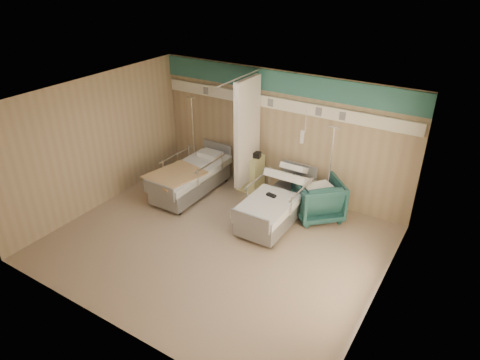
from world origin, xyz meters
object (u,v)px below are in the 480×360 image
Objects in this scene: visitor_armchair at (318,199)px; bed_right at (276,207)px; bed_left at (191,181)px; bedside_cabinet at (251,172)px; iv_stand_right at (327,194)px; iv_stand_left at (195,160)px.

bed_right is at bearing -0.64° from visitor_armchair.
bedside_cabinet reaches higher than bed_left.
iv_stand_right is at bearing 17.57° from bed_left.
visitor_armchair reaches higher than bed_left.
iv_stand_right is (0.73, 0.93, 0.08)m from bed_right.
bedside_cabinet is 1.54m from iv_stand_left.
visitor_armchair is at bearing 42.71° from bed_right.
bedside_cabinet is 0.91× the size of visitor_armchair.
bed_right is 0.89m from visitor_armchair.
bedside_cabinet is at bearing 141.95° from bed_right.
bedside_cabinet is 0.42× the size of iv_stand_left.
iv_stand_right is at bearing -146.67° from visitor_armchair.
iv_stand_right is at bearing 2.58° from iv_stand_left.
iv_stand_left reaches higher than bed_right.
iv_stand_left is at bearing -46.32° from visitor_armchair.
bed_right is 2.30× the size of visitor_armchair.
bedside_cabinet reaches higher than bed_right.
iv_stand_right is (2.93, 0.93, 0.08)m from bed_left.
bed_left is (-2.20, 0.00, 0.00)m from bed_right.
visitor_armchair is at bearing -2.97° from iv_stand_left.
bed_left is at bearing 180.00° from bed_right.
bedside_cabinet is at bearing 40.60° from bed_left.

